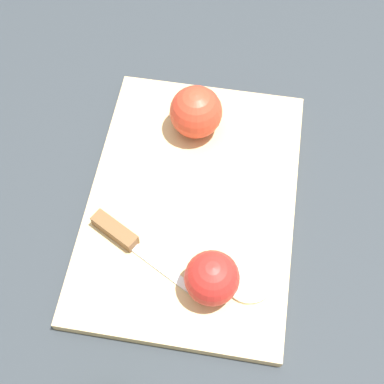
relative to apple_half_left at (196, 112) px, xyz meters
name	(u,v)px	position (x,y,z in m)	size (l,w,h in m)	color
ground_plane	(192,205)	(0.12, 0.02, -0.06)	(4.00, 4.00, 0.00)	#282D33
cutting_board	(192,202)	(0.12, 0.02, -0.05)	(0.42, 0.31, 0.02)	tan
apple_half_left	(196,112)	(0.00, 0.00, 0.00)	(0.08, 0.08, 0.08)	red
apple_half_right	(212,278)	(0.24, 0.07, 0.00)	(0.07, 0.07, 0.07)	red
knife	(122,236)	(0.20, -0.06, -0.03)	(0.09, 0.17, 0.02)	silver
apple_slice	(249,280)	(0.22, 0.12, -0.04)	(0.06, 0.06, 0.01)	beige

